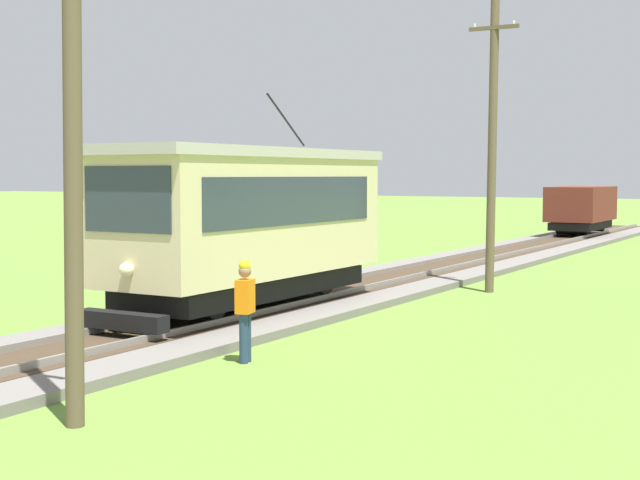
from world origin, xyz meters
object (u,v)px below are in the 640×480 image
Objects in this scene: utility_pole_mid at (492,139)px; second_worker at (161,268)px; red_tram at (248,221)px; track_worker at (245,306)px; utility_pole_near_tram at (72,100)px; freight_car at (581,208)px.

utility_pole_mid is 4.59× the size of second_worker.
red_tram reaches higher than track_worker.
utility_pole_mid is (0.00, 15.66, 0.02)m from utility_pole_near_tram.
red_tram reaches higher than freight_car.
utility_pole_mid reaches higher than utility_pole_near_tram.
utility_pole_near_tram is at bearing -90.00° from utility_pole_mid.
second_worker is (-5.77, 8.59, -3.18)m from utility_pole_near_tram.
red_tram is 4.79× the size of track_worker.
freight_car is 2.91× the size of track_worker.
utility_pole_near_tram reaches higher than second_worker.
utility_pole_mid is at bearing -106.26° from track_worker.
track_worker and second_worker have the same top height.
utility_pole_mid is (3.20, 7.11, 2.00)m from red_tram.
utility_pole_near_tram is at bearing -69.49° from red_tram.
utility_pole_near_tram is 4.56× the size of track_worker.
utility_pole_near_tram is (3.20, -8.55, 1.97)m from red_tram.
utility_pole_mid reaches higher than red_tram.
red_tram is 4.79× the size of second_worker.
red_tram is at bearing 110.51° from utility_pole_near_tram.
red_tram is 2.84m from second_worker.
freight_car is 29.61m from second_worker.
utility_pole_mid is (3.20, -22.42, 2.63)m from freight_car.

